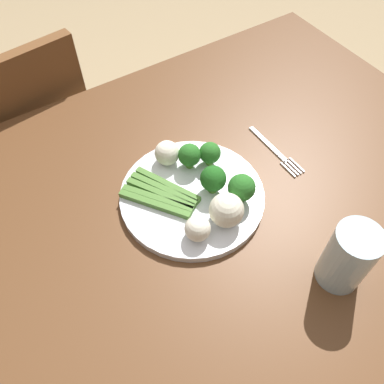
{
  "coord_description": "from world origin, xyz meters",
  "views": [
    {
      "loc": [
        0.23,
        0.33,
        1.38
      ],
      "look_at": [
        -0.01,
        -0.05,
        0.77
      ],
      "focal_mm": 37.41,
      "sensor_mm": 36.0,
      "label": 1
    }
  ],
  "objects_px": {
    "broccoli_front": "(213,179)",
    "water_glass": "(348,257)",
    "dining_table": "(200,246)",
    "broccoli_left": "(189,155)",
    "plate": "(192,196)",
    "broccoli_back_right": "(210,153)",
    "cauliflower_near_fork": "(198,229)",
    "chair": "(25,155)",
    "cauliflower_near_center": "(167,153)",
    "asparagus_bundle": "(161,194)",
    "broccoli_back": "(242,188)",
    "fork": "(276,151)",
    "cauliflower_outer_edge": "(226,210)"
  },
  "relations": [
    {
      "from": "broccoli_front",
      "to": "fork",
      "type": "relative_size",
      "value": 0.37
    },
    {
      "from": "asparagus_bundle",
      "to": "water_glass",
      "type": "relative_size",
      "value": 1.2
    },
    {
      "from": "chair",
      "to": "plate",
      "type": "height_order",
      "value": "chair"
    },
    {
      "from": "broccoli_front",
      "to": "water_glass",
      "type": "bearing_deg",
      "value": 108.01
    },
    {
      "from": "broccoli_left",
      "to": "fork",
      "type": "bearing_deg",
      "value": 162.9
    },
    {
      "from": "broccoli_back",
      "to": "cauliflower_near_center",
      "type": "xyz_separation_m",
      "value": [
        0.07,
        -0.16,
        -0.01
      ]
    },
    {
      "from": "broccoli_front",
      "to": "fork",
      "type": "bearing_deg",
      "value": -173.68
    },
    {
      "from": "asparagus_bundle",
      "to": "cauliflower_outer_edge",
      "type": "xyz_separation_m",
      "value": [
        -0.07,
        0.11,
        0.03
      ]
    },
    {
      "from": "cauliflower_outer_edge",
      "to": "fork",
      "type": "xyz_separation_m",
      "value": [
        -0.19,
        -0.09,
        -0.04
      ]
    },
    {
      "from": "broccoli_left",
      "to": "water_glass",
      "type": "distance_m",
      "value": 0.34
    },
    {
      "from": "plate",
      "to": "cauliflower_near_center",
      "type": "bearing_deg",
      "value": -91.53
    },
    {
      "from": "chair",
      "to": "cauliflower_near_fork",
      "type": "height_order",
      "value": "chair"
    },
    {
      "from": "cauliflower_near_fork",
      "to": "cauliflower_near_center",
      "type": "relative_size",
      "value": 0.92
    },
    {
      "from": "asparagus_bundle",
      "to": "broccoli_front",
      "type": "height_order",
      "value": "broccoli_front"
    },
    {
      "from": "broccoli_back_right",
      "to": "cauliflower_near_fork",
      "type": "distance_m",
      "value": 0.17
    },
    {
      "from": "chair",
      "to": "cauliflower_near_center",
      "type": "relative_size",
      "value": 17.43
    },
    {
      "from": "broccoli_back",
      "to": "broccoli_back_right",
      "type": "distance_m",
      "value": 0.11
    },
    {
      "from": "cauliflower_outer_edge",
      "to": "water_glass",
      "type": "xyz_separation_m",
      "value": [
        -0.1,
        0.18,
        0.02
      ]
    },
    {
      "from": "broccoli_back",
      "to": "broccoli_back_right",
      "type": "relative_size",
      "value": 1.2
    },
    {
      "from": "dining_table",
      "to": "broccoli_back_right",
      "type": "xyz_separation_m",
      "value": [
        -0.08,
        -0.09,
        0.15
      ]
    },
    {
      "from": "dining_table",
      "to": "chair",
      "type": "xyz_separation_m",
      "value": [
        0.22,
        -0.59,
        -0.14
      ]
    },
    {
      "from": "broccoli_back",
      "to": "broccoli_front",
      "type": "relative_size",
      "value": 1.04
    },
    {
      "from": "broccoli_back_right",
      "to": "cauliflower_near_center",
      "type": "distance_m",
      "value": 0.08
    },
    {
      "from": "broccoli_left",
      "to": "broccoli_front",
      "type": "height_order",
      "value": "broccoli_front"
    },
    {
      "from": "dining_table",
      "to": "broccoli_left",
      "type": "height_order",
      "value": "broccoli_left"
    },
    {
      "from": "broccoli_left",
      "to": "cauliflower_outer_edge",
      "type": "xyz_separation_m",
      "value": [
        0.01,
        0.14,
        -0.0
      ]
    },
    {
      "from": "plate",
      "to": "broccoli_left",
      "type": "distance_m",
      "value": 0.08
    },
    {
      "from": "dining_table",
      "to": "plate",
      "type": "height_order",
      "value": "plate"
    },
    {
      "from": "broccoli_back_right",
      "to": "chair",
      "type": "bearing_deg",
      "value": -58.75
    },
    {
      "from": "chair",
      "to": "asparagus_bundle",
      "type": "height_order",
      "value": "chair"
    },
    {
      "from": "broccoli_back_right",
      "to": "broccoli_front",
      "type": "xyz_separation_m",
      "value": [
        0.03,
        0.06,
        0.0
      ]
    },
    {
      "from": "asparagus_bundle",
      "to": "broccoli_back_right",
      "type": "relative_size",
      "value": 2.93
    },
    {
      "from": "dining_table",
      "to": "cauliflower_near_center",
      "type": "height_order",
      "value": "cauliflower_near_center"
    },
    {
      "from": "chair",
      "to": "broccoli_back_right",
      "type": "distance_m",
      "value": 0.65
    },
    {
      "from": "chair",
      "to": "water_glass",
      "type": "xyz_separation_m",
      "value": [
        -0.35,
        0.81,
        0.31
      ]
    },
    {
      "from": "broccoli_front",
      "to": "cauliflower_outer_edge",
      "type": "bearing_deg",
      "value": 74.86
    },
    {
      "from": "chair",
      "to": "broccoli_left",
      "type": "bearing_deg",
      "value": 111.54
    },
    {
      "from": "asparagus_bundle",
      "to": "broccoli_front",
      "type": "relative_size",
      "value": 2.55
    },
    {
      "from": "cauliflower_near_fork",
      "to": "water_glass",
      "type": "height_order",
      "value": "water_glass"
    },
    {
      "from": "broccoli_front",
      "to": "water_glass",
      "type": "distance_m",
      "value": 0.27
    },
    {
      "from": "broccoli_front",
      "to": "asparagus_bundle",
      "type": "bearing_deg",
      "value": -24.28
    },
    {
      "from": "cauliflower_near_fork",
      "to": "plate",
      "type": "bearing_deg",
      "value": -116.67
    },
    {
      "from": "dining_table",
      "to": "chair",
      "type": "relative_size",
      "value": 1.43
    },
    {
      "from": "asparagus_bundle",
      "to": "broccoli_back_right",
      "type": "xyz_separation_m",
      "value": [
        -0.12,
        -0.02,
        0.02
      ]
    },
    {
      "from": "cauliflower_near_center",
      "to": "water_glass",
      "type": "relative_size",
      "value": 0.39
    },
    {
      "from": "water_glass",
      "to": "plate",
      "type": "bearing_deg",
      "value": -65.89
    },
    {
      "from": "broccoli_left",
      "to": "plate",
      "type": "bearing_deg",
      "value": 61.35
    },
    {
      "from": "asparagus_bundle",
      "to": "cauliflower_near_center",
      "type": "distance_m",
      "value": 0.09
    },
    {
      "from": "broccoli_back_right",
      "to": "cauliflower_near_fork",
      "type": "bearing_deg",
      "value": 48.7
    },
    {
      "from": "broccoli_back_right",
      "to": "water_glass",
      "type": "bearing_deg",
      "value": 98.87
    }
  ]
}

